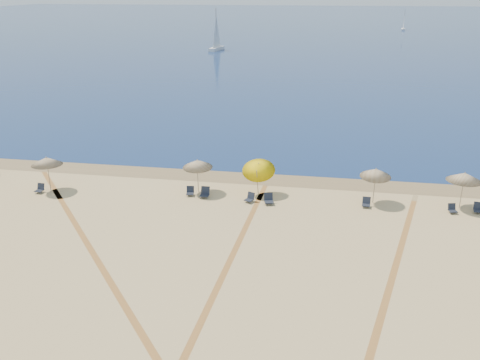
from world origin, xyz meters
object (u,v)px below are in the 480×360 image
object	(u,v)px
chair_6	(269,199)
chair_7	(366,203)
chair_2	(40,189)
chair_5	(250,198)
umbrella_1	(47,161)
chair_3	(190,191)
sailboat_0	(404,24)
umbrella_2	(198,164)
umbrella_4	(376,173)
chair_4	(205,193)
sailboat_1	(216,38)
chair_8	(452,209)
umbrella_3	(258,167)
chair_9	(478,208)
umbrella_5	(464,177)

from	to	relation	value
chair_6	chair_7	world-z (taller)	chair_6
chair_2	chair_5	distance (m)	15.09
umbrella_1	chair_3	distance (m)	10.44
umbrella_1	sailboat_0	bearing A→B (deg)	73.98
umbrella_2	umbrella_4	xyz separation A→B (m)	(12.20, 0.08, 0.04)
chair_4	sailboat_1	xyz separation A→B (m)	(-17.55, 86.34, 2.51)
chair_8	chair_2	bearing A→B (deg)	171.10
sailboat_0	umbrella_1	bearing A→B (deg)	-99.36
umbrella_1	umbrella_3	size ratio (longest dim) A/B	0.92
sailboat_0	umbrella_3	bearing A→B (deg)	-94.30
chair_3	sailboat_0	distance (m)	159.30
chair_5	sailboat_1	world-z (taller)	sailboat_1
chair_3	sailboat_0	world-z (taller)	sailboat_0
chair_3	chair_5	distance (m)	4.35
chair_5	chair_3	bearing A→B (deg)	-161.49
chair_3	chair_8	world-z (taller)	chair_3
umbrella_4	chair_7	size ratio (longest dim) A/B	3.78
chair_9	chair_7	bearing A→B (deg)	-169.78
umbrella_1	chair_2	xyz separation A→B (m)	(-0.50, -0.53, -1.93)
umbrella_3	chair_3	xyz separation A→B (m)	(-4.71, -0.96, -1.74)
chair_6	sailboat_0	bearing A→B (deg)	64.90
chair_2	sailboat_1	world-z (taller)	sailboat_1
umbrella_5	chair_4	bearing A→B (deg)	-176.40
chair_4	chair_7	xyz separation A→B (m)	(11.02, 0.17, -0.04)
chair_7	sailboat_1	distance (m)	90.82
chair_3	sailboat_1	bearing A→B (deg)	91.15
chair_6	umbrella_2	bearing A→B (deg)	151.93
umbrella_5	chair_7	xyz separation A→B (m)	(-6.14, -0.90, -1.89)
chair_9	sailboat_1	bearing A→B (deg)	120.80
umbrella_4	sailboat_1	distance (m)	90.21
umbrella_1	chair_8	xyz separation A→B (m)	(27.82, 0.71, -1.95)
umbrella_5	chair_2	xyz separation A→B (m)	(-29.00, -2.18, -1.89)
chair_3	chair_4	size ratio (longest dim) A/B	0.95
umbrella_5	chair_8	distance (m)	2.24
umbrella_4	chair_8	size ratio (longest dim) A/B	3.88
umbrella_4	umbrella_2	bearing A→B (deg)	-179.62
umbrella_2	chair_8	bearing A→B (deg)	-2.41
umbrella_5	sailboat_1	size ratio (longest dim) A/B	0.27
chair_8	sailboat_1	world-z (taller)	sailboat_1
chair_6	sailboat_0	world-z (taller)	sailboat_0
chair_4	chair_8	distance (m)	16.48
chair_3	sailboat_1	size ratio (longest dim) A/B	0.07
umbrella_4	sailboat_0	xyz separation A→B (m)	(22.00, 154.70, -0.12)
umbrella_3	chair_7	distance (m)	7.67
umbrella_4	sailboat_0	distance (m)	156.26
umbrella_1	umbrella_4	xyz separation A→B (m)	(22.85, 1.52, -0.04)
umbrella_3	chair_5	xyz separation A→B (m)	(-0.38, -1.41, -1.73)
chair_5	chair_8	xyz separation A→B (m)	(13.25, 0.43, -0.02)
sailboat_1	umbrella_4	bearing A→B (deg)	-61.56
umbrella_5	chair_6	xyz separation A→B (m)	(-12.64, -1.46, -1.86)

